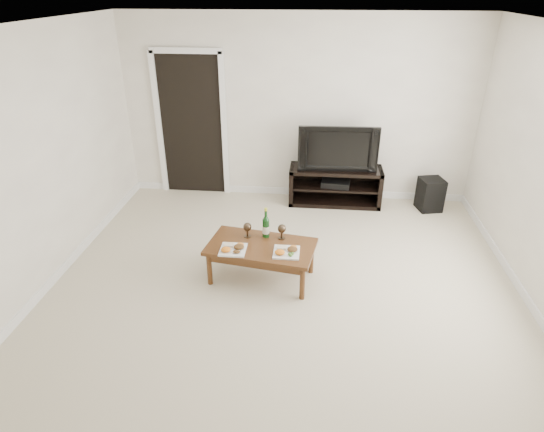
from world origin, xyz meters
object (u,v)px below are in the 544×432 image
Objects in this scene: television at (338,147)px; coffee_table at (261,262)px; media_console at (335,186)px; subwoofer at (430,194)px.

coffee_table is (-0.84, -2.01, -0.66)m from television.
television is at bearing 0.00° from media_console.
subwoofer is 0.41× the size of coffee_table.
subwoofer is at bearing -5.08° from television.
coffee_table is (-0.84, -2.01, -0.07)m from media_console.
television is 0.98× the size of coffee_table.
coffee_table is at bearing -114.61° from television.
coffee_table is at bearing -112.62° from media_console.
subwoofer reaches higher than coffee_table.
television reaches higher than media_console.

